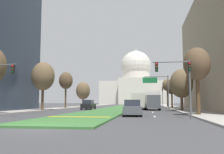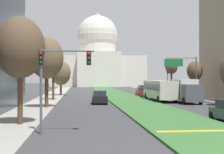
{
  "view_description": "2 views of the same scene",
  "coord_description": "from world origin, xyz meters",
  "px_view_note": "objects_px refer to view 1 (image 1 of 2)",
  "views": [
    {
      "loc": [
        5.98,
        -13.35,
        1.52
      ],
      "look_at": [
        0.21,
        27.27,
        5.49
      ],
      "focal_mm": 40.3,
      "sensor_mm": 36.0,
      "label": 1
    },
    {
      "loc": [
        -7.42,
        -11.11,
        3.42
      ],
      "look_at": [
        -2.32,
        39.02,
        3.5
      ],
      "focal_mm": 52.57,
      "sensor_mm": 36.0,
      "label": 2
    }
  ],
  "objects_px": {
    "city_bus": "(139,100)",
    "street_tree_left_mid": "(43,76)",
    "overhead_guide_sign": "(159,85)",
    "street_tree_right_distant": "(167,85)",
    "capitol_building": "(136,84)",
    "traffic_light_near_right": "(180,76)",
    "traffic_light_far_right": "(163,94)",
    "street_tree_right_mid": "(181,84)",
    "sedan_far_horizon": "(151,104)",
    "street_tree_left_far": "(66,81)",
    "sedan_midblock": "(88,105)",
    "street_tree_right_far": "(172,87)",
    "sedan_lead_stopped": "(132,108)",
    "street_tree_left_distant": "(83,91)",
    "box_truck_delivery": "(153,100)",
    "street_tree_right_near": "(197,65)",
    "sedan_distant": "(140,104)"
  },
  "relations": [
    {
      "from": "street_tree_right_mid",
      "to": "sedan_lead_stopped",
      "type": "relative_size",
      "value": 1.44
    },
    {
      "from": "traffic_light_near_right",
      "to": "street_tree_right_near",
      "type": "relative_size",
      "value": 0.72
    },
    {
      "from": "street_tree_left_far",
      "to": "city_bus",
      "type": "distance_m",
      "value": 16.14
    },
    {
      "from": "capitol_building",
      "to": "sedan_far_horizon",
      "type": "height_order",
      "value": "capitol_building"
    },
    {
      "from": "sedan_lead_stopped",
      "to": "traffic_light_far_right",
      "type": "bearing_deg",
      "value": 81.97
    },
    {
      "from": "street_tree_left_mid",
      "to": "street_tree_right_far",
      "type": "xyz_separation_m",
      "value": [
        21.82,
        13.57,
        -1.16
      ]
    },
    {
      "from": "traffic_light_near_right",
      "to": "street_tree_left_mid",
      "type": "bearing_deg",
      "value": 140.99
    },
    {
      "from": "traffic_light_near_right",
      "to": "street_tree_right_mid",
      "type": "distance_m",
      "value": 16.95
    },
    {
      "from": "street_tree_right_mid",
      "to": "sedan_midblock",
      "type": "bearing_deg",
      "value": 161.92
    },
    {
      "from": "traffic_light_near_right",
      "to": "overhead_guide_sign",
      "type": "xyz_separation_m",
      "value": [
        -0.7,
        26.27,
        0.82
      ]
    },
    {
      "from": "sedan_midblock",
      "to": "city_bus",
      "type": "height_order",
      "value": "city_bus"
    },
    {
      "from": "capitol_building",
      "to": "traffic_light_near_right",
      "type": "xyz_separation_m",
      "value": [
        8.84,
        -109.57,
        -7.03
      ]
    },
    {
      "from": "traffic_light_near_right",
      "to": "sedan_midblock",
      "type": "height_order",
      "value": "traffic_light_near_right"
    },
    {
      "from": "street_tree_right_near",
      "to": "street_tree_right_mid",
      "type": "height_order",
      "value": "street_tree_right_near"
    },
    {
      "from": "street_tree_left_mid",
      "to": "street_tree_right_distant",
      "type": "relative_size",
      "value": 1.09
    },
    {
      "from": "traffic_light_far_right",
      "to": "street_tree_right_distant",
      "type": "height_order",
      "value": "street_tree_right_distant"
    },
    {
      "from": "street_tree_left_far",
      "to": "street_tree_right_far",
      "type": "bearing_deg",
      "value": 3.55
    },
    {
      "from": "street_tree_left_far",
      "to": "sedan_midblock",
      "type": "relative_size",
      "value": 1.8
    },
    {
      "from": "sedan_far_horizon",
      "to": "street_tree_right_near",
      "type": "bearing_deg",
      "value": -84.59
    },
    {
      "from": "street_tree_left_mid",
      "to": "city_bus",
      "type": "distance_m",
      "value": 18.96
    },
    {
      "from": "city_bus",
      "to": "street_tree_left_mid",
      "type": "bearing_deg",
      "value": -145.59
    },
    {
      "from": "sedan_midblock",
      "to": "sedan_far_horizon",
      "type": "bearing_deg",
      "value": 68.53
    },
    {
      "from": "street_tree_left_far",
      "to": "street_tree_right_far",
      "type": "relative_size",
      "value": 1.28
    },
    {
      "from": "capitol_building",
      "to": "street_tree_left_far",
      "type": "bearing_deg",
      "value": -97.81
    },
    {
      "from": "sedan_midblock",
      "to": "street_tree_right_distant",
      "type": "bearing_deg",
      "value": 53.52
    },
    {
      "from": "capitol_building",
      "to": "box_truck_delivery",
      "type": "xyz_separation_m",
      "value": [
        6.91,
        -87.67,
        -9.15
      ]
    },
    {
      "from": "street_tree_right_mid",
      "to": "sedan_far_horizon",
      "type": "height_order",
      "value": "street_tree_right_mid"
    },
    {
      "from": "street_tree_left_mid",
      "to": "street_tree_right_mid",
      "type": "bearing_deg",
      "value": 1.95
    },
    {
      "from": "street_tree_right_far",
      "to": "box_truck_delivery",
      "type": "bearing_deg",
      "value": -117.17
    },
    {
      "from": "traffic_light_far_right",
      "to": "street_tree_right_far",
      "type": "relative_size",
      "value": 0.87
    },
    {
      "from": "street_tree_left_distant",
      "to": "city_bus",
      "type": "height_order",
      "value": "street_tree_left_distant"
    },
    {
      "from": "street_tree_right_near",
      "to": "sedan_lead_stopped",
      "type": "xyz_separation_m",
      "value": [
        -6.83,
        -0.92,
        -4.59
      ]
    },
    {
      "from": "traffic_light_near_right",
      "to": "traffic_light_far_right",
      "type": "distance_m",
      "value": 41.26
    },
    {
      "from": "street_tree_left_far",
      "to": "sedan_midblock",
      "type": "xyz_separation_m",
      "value": [
        6.44,
        -6.28,
        -4.99
      ]
    },
    {
      "from": "street_tree_left_far",
      "to": "street_tree_left_distant",
      "type": "height_order",
      "value": "street_tree_left_far"
    },
    {
      "from": "street_tree_right_mid",
      "to": "city_bus",
      "type": "xyz_separation_m",
      "value": [
        -6.77,
        9.74,
        -2.45
      ]
    },
    {
      "from": "capitol_building",
      "to": "street_tree_left_mid",
      "type": "xyz_separation_m",
      "value": [
        -10.95,
        -93.54,
        -5.26
      ]
    },
    {
      "from": "traffic_light_far_right",
      "to": "sedan_far_horizon",
      "type": "xyz_separation_m",
      "value": [
        -2.91,
        9.92,
        -2.51
      ]
    },
    {
      "from": "traffic_light_near_right",
      "to": "city_bus",
      "type": "distance_m",
      "value": 26.98
    },
    {
      "from": "street_tree_right_far",
      "to": "sedan_far_horizon",
      "type": "relative_size",
      "value": 1.29
    },
    {
      "from": "sedan_midblock",
      "to": "sedan_far_horizon",
      "type": "height_order",
      "value": "sedan_midblock"
    },
    {
      "from": "sedan_far_horizon",
      "to": "overhead_guide_sign",
      "type": "bearing_deg",
      "value": -86.85
    },
    {
      "from": "street_tree_right_mid",
      "to": "traffic_light_near_right",
      "type": "bearing_deg",
      "value": -97.79
    },
    {
      "from": "sedan_midblock",
      "to": "city_bus",
      "type": "relative_size",
      "value": 0.39
    },
    {
      "from": "city_bus",
      "to": "sedan_midblock",
      "type": "bearing_deg",
      "value": -153.31
    },
    {
      "from": "street_tree_right_near",
      "to": "street_tree_left_mid",
      "type": "bearing_deg",
      "value": 152.42
    },
    {
      "from": "sedan_lead_stopped",
      "to": "sedan_distant",
      "type": "xyz_separation_m",
      "value": [
        -0.18,
        34.98,
        -0.02
      ]
    },
    {
      "from": "street_tree_right_far",
      "to": "capitol_building",
      "type": "bearing_deg",
      "value": 97.74
    },
    {
      "from": "sedan_far_horizon",
      "to": "city_bus",
      "type": "height_order",
      "value": "city_bus"
    },
    {
      "from": "overhead_guide_sign",
      "to": "street_tree_right_distant",
      "type": "relative_size",
      "value": 0.89
    }
  ]
}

